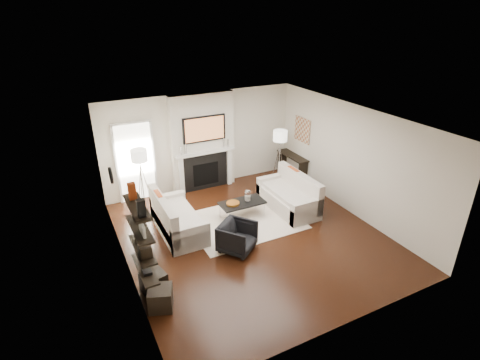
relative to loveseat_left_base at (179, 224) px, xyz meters
name	(u,v)px	position (x,y,z in m)	size (l,w,h in m)	color
room_envelope	(253,182)	(1.42, -0.91, 1.14)	(6.00, 6.00, 6.00)	black
chimney_breast	(203,142)	(1.42, 1.96, 1.14)	(1.80, 0.25, 2.70)	silver
fireplace_surround	(206,172)	(1.42, 1.83, 0.31)	(1.30, 0.02, 1.04)	black
firebox	(206,174)	(1.42, 1.82, 0.24)	(0.75, 0.02, 0.65)	black
mantel_pilaster_l	(182,176)	(0.70, 1.80, 0.34)	(0.12, 0.08, 1.10)	white
mantel_pilaster_r	(229,167)	(2.14, 1.80, 0.34)	(0.12, 0.08, 1.10)	white
mantel_shelf	(206,152)	(1.42, 1.78, 0.91)	(1.70, 0.18, 0.07)	white
tv_body	(204,129)	(1.42, 1.80, 1.57)	(1.20, 0.06, 0.70)	black
tv_screen	(205,129)	(1.42, 1.77, 1.57)	(1.10, 0.01, 0.62)	#BF723F
candlestick_l_tall	(186,149)	(0.87, 1.79, 1.09)	(0.04, 0.04, 0.30)	silver
candlestick_l_short	(181,151)	(0.74, 1.79, 1.06)	(0.04, 0.04, 0.24)	silver
candlestick_r_tall	(224,143)	(1.97, 1.79, 1.09)	(0.04, 0.04, 0.30)	silver
candlestick_r_short	(228,143)	(2.10, 1.79, 1.06)	(0.04, 0.04, 0.24)	silver
hallway_panel	(136,163)	(-0.43, 2.07, 0.84)	(0.90, 0.02, 2.10)	white
door_trim_l	(117,166)	(-0.91, 2.05, 0.84)	(0.06, 0.06, 2.16)	white
door_trim_r	(154,160)	(0.05, 2.05, 0.84)	(0.06, 0.06, 2.16)	white
door_trim_top	(131,123)	(-0.43, 2.05, 1.92)	(1.02, 0.06, 0.06)	white
rug	(244,221)	(1.55, -0.28, -0.20)	(2.60, 2.00, 0.01)	beige
loveseat_left_base	(179,224)	(0.00, 0.00, 0.00)	(0.85, 1.80, 0.42)	beige
loveseat_left_back	(163,215)	(-0.33, 0.00, 0.32)	(0.18, 1.80, 0.80)	beige
loveseat_left_arm_n	(191,238)	(0.00, -0.81, 0.09)	(0.85, 0.18, 0.60)	beige
loveseat_left_arm_s	(168,205)	(0.00, 0.81, 0.09)	(0.85, 0.18, 0.60)	beige
loveseat_left_cushion	(180,213)	(0.05, 0.00, 0.26)	(0.63, 1.44, 0.10)	beige
pillow_left_orange	(159,201)	(-0.33, 0.30, 0.52)	(0.10, 0.42, 0.42)	#A23A13
pillow_left_charcoal	(167,214)	(-0.33, -0.30, 0.51)	(0.10, 0.40, 0.40)	black
loveseat_right_base	(288,201)	(2.85, -0.21, 0.00)	(0.85, 1.80, 0.42)	beige
loveseat_right_back	(299,187)	(3.18, -0.21, 0.32)	(0.18, 1.80, 0.80)	beige
loveseat_right_arm_n	(307,212)	(2.85, -1.02, 0.09)	(0.85, 0.18, 0.60)	beige
loveseat_right_arm_s	(271,186)	(2.85, 0.60, 0.09)	(0.85, 0.18, 0.60)	beige
loveseat_right_cushion	(287,192)	(2.80, -0.21, 0.26)	(0.63, 1.44, 0.10)	beige
pillow_right_orange	(293,176)	(3.18, 0.09, 0.52)	(0.10, 0.42, 0.42)	#A23A13
pillow_right_charcoal	(307,185)	(3.18, -0.51, 0.51)	(0.10, 0.40, 0.40)	black
coffee_table	(242,203)	(1.60, -0.07, 0.19)	(1.10, 0.55, 0.04)	black
coffee_leg_nw	(228,219)	(1.10, -0.29, -0.02)	(0.02, 0.02, 0.38)	silver
coffee_leg_ne	(264,210)	(2.10, -0.29, -0.02)	(0.02, 0.02, 0.38)	silver
coffee_leg_sw	(220,211)	(1.10, 0.15, -0.02)	(0.02, 0.02, 0.38)	silver
coffee_leg_se	(256,202)	(2.10, 0.15, -0.02)	(0.02, 0.02, 0.38)	silver
hurricane_glass	(248,196)	(1.75, -0.07, 0.35)	(0.14, 0.14, 0.25)	white
hurricane_candle	(248,198)	(1.75, -0.07, 0.29)	(0.09, 0.09, 0.14)	white
copper_bowl	(233,203)	(1.35, -0.07, 0.24)	(0.32, 0.32, 0.05)	#B5681E
armchair	(237,236)	(0.88, -1.25, 0.14)	(0.68, 0.64, 0.70)	black
lamp_left_post	(143,187)	(-0.43, 1.50, 0.39)	(0.02, 0.02, 1.20)	silver
lamp_left_shade	(139,155)	(-0.43, 1.50, 1.24)	(0.40, 0.40, 0.30)	white
lamp_left_leg_a	(147,186)	(-0.32, 1.50, 0.39)	(0.02, 0.02, 1.25)	silver
lamp_left_leg_b	(140,186)	(-0.48, 1.59, 0.39)	(0.02, 0.02, 1.25)	silver
lamp_left_leg_c	(141,189)	(-0.48, 1.40, 0.39)	(0.02, 0.02, 1.25)	silver
lamp_right_post	(279,164)	(3.47, 1.23, 0.39)	(0.02, 0.02, 1.20)	silver
lamp_right_shade	(280,136)	(3.47, 1.23, 1.24)	(0.40, 0.40, 0.30)	white
lamp_right_leg_a	(282,163)	(3.58, 1.23, 0.39)	(0.02, 0.02, 1.25)	silver
lamp_right_leg_b	(276,163)	(3.42, 1.33, 0.39)	(0.02, 0.02, 1.25)	silver
lamp_right_leg_c	(279,165)	(3.42, 1.14, 0.39)	(0.02, 0.02, 1.25)	silver
console_top	(293,156)	(3.99, 1.30, 0.52)	(0.35, 1.20, 0.04)	black
console_leg_n	(303,174)	(3.99, 0.75, 0.14)	(0.30, 0.04, 0.71)	black
console_leg_s	(282,161)	(3.99, 1.85, 0.14)	(0.30, 0.04, 0.71)	black
wall_art	(302,130)	(4.15, 1.14, 1.34)	(0.03, 0.70, 0.70)	#AD7E56
shelf_bottom	(145,269)	(-1.20, -1.91, 0.49)	(0.25, 1.00, 0.04)	black
shelf_lower	(143,249)	(-1.20, -1.91, 0.89)	(0.25, 1.00, 0.04)	black
shelf_upper	(140,229)	(-1.20, -1.91, 1.29)	(0.25, 1.00, 0.04)	black
shelf_top	(137,207)	(-1.20, -1.91, 1.69)	(0.25, 1.00, 0.04)	black
decor_magfile_a	(141,208)	(-1.20, -2.27, 1.85)	(0.12, 0.10, 0.28)	black
decor_magfile_b	(132,191)	(-1.20, -1.65, 1.85)	(0.12, 0.10, 0.28)	#A23A13
decor_frame_a	(142,228)	(-1.20, -2.12, 1.42)	(0.04, 0.30, 0.22)	white
decor_frame_b	(135,215)	(-1.20, -1.63, 1.40)	(0.04, 0.22, 0.18)	black
decor_wine_rack	(145,250)	(-1.20, -2.12, 1.01)	(0.18, 0.25, 0.20)	black
decor_box_small	(139,238)	(-1.20, -1.69, 0.97)	(0.15, 0.12, 0.12)	black
decor_books	(147,271)	(-1.20, -2.05, 0.53)	(0.14, 0.20, 0.05)	black
decor_box_tall	(141,256)	(-1.20, -1.69, 0.60)	(0.10, 0.10, 0.18)	white
clock_rim	(111,175)	(-1.31, -0.01, 1.49)	(0.34, 0.34, 0.04)	black
clock_face	(112,175)	(-1.28, -0.01, 1.49)	(0.29, 0.29, 0.01)	white
ottoman_near	(154,282)	(-1.05, -1.72, -0.01)	(0.40, 0.40, 0.40)	black
ottoman_far	(161,298)	(-1.05, -2.17, -0.01)	(0.40, 0.40, 0.40)	black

